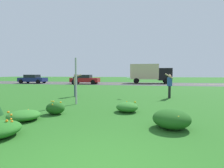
% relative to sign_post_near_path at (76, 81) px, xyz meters
% --- Properties ---
extents(ground_plane, '(120.00, 120.00, 0.00)m').
position_rel_sign_post_near_path_xyz_m(ground_plane, '(2.78, 6.33, -1.27)').
color(ground_plane, '#26601E').
extents(highway_strip, '(120.00, 7.98, 0.01)m').
position_rel_sign_post_near_path_xyz_m(highway_strip, '(2.78, 19.18, -1.27)').
color(highway_strip, '#424244').
rests_on(highway_strip, ground).
extents(highway_center_stripe, '(120.00, 0.16, 0.00)m').
position_rel_sign_post_near_path_xyz_m(highway_center_stripe, '(2.78, 19.18, -1.27)').
color(highway_center_stripe, yellow).
rests_on(highway_center_stripe, ground).
extents(daylily_clump_mid_right, '(0.78, 0.70, 0.55)m').
position_rel_sign_post_near_path_xyz_m(daylily_clump_mid_right, '(0.05, -2.42, -1.02)').
color(daylily_clump_mid_right, '#1E5619').
rests_on(daylily_clump_mid_right, ground).
extents(daylily_clump_mid_center, '(1.14, 1.16, 0.41)m').
position_rel_sign_post_near_path_xyz_m(daylily_clump_mid_center, '(-0.62, -3.50, -1.10)').
color(daylily_clump_mid_center, '#2D7526').
rests_on(daylily_clump_mid_center, ground).
extents(daylily_clump_front_left, '(0.97, 0.97, 0.46)m').
position_rel_sign_post_near_path_xyz_m(daylily_clump_front_left, '(2.96, -1.44, -1.06)').
color(daylily_clump_front_left, '#2D7526').
rests_on(daylily_clump_front_left, ground).
extents(daylily_clump_front_center, '(1.16, 1.16, 0.59)m').
position_rel_sign_post_near_path_xyz_m(daylily_clump_front_center, '(4.54, -3.49, -0.98)').
color(daylily_clump_front_center, '#1E5619').
rests_on(daylily_clump_front_center, ground).
extents(sign_post_near_path, '(0.07, 0.10, 2.55)m').
position_rel_sign_post_near_path_xyz_m(sign_post_near_path, '(0.00, 0.00, 0.00)').
color(sign_post_near_path, '#93969B').
rests_on(sign_post_near_path, ground).
extents(person_thrower_dark_shirt, '(0.57, 0.51, 1.66)m').
position_rel_sign_post_near_path_xyz_m(person_thrower_dark_shirt, '(-1.27, 3.03, -0.28)').
color(person_thrower_dark_shirt, '#232328').
rests_on(person_thrower_dark_shirt, ground).
extents(person_catcher_blue_shirt, '(0.52, 0.50, 1.71)m').
position_rel_sign_post_near_path_xyz_m(person_catcher_blue_shirt, '(5.42, 3.38, -0.30)').
color(person_catcher_blue_shirt, '#2D4C9E').
rests_on(person_catcher_blue_shirt, ground).
extents(frisbee_pale_blue, '(0.27, 0.27, 0.04)m').
position_rel_sign_post_near_path_xyz_m(frisbee_pale_blue, '(2.64, 3.24, 0.10)').
color(frisbee_pale_blue, '#ADD6E5').
extents(car_navy_leftmost, '(4.50, 2.00, 1.45)m').
position_rel_sign_post_near_path_xyz_m(car_navy_leftmost, '(-14.72, 17.38, -0.53)').
color(car_navy_leftmost, navy).
rests_on(car_navy_leftmost, ground).
extents(car_red_center_left, '(4.50, 2.00, 1.45)m').
position_rel_sign_post_near_path_xyz_m(car_red_center_left, '(-5.52, 17.38, -0.53)').
color(car_red_center_left, maroon).
rests_on(car_red_center_left, ground).
extents(box_truck_black, '(6.70, 2.46, 3.20)m').
position_rel_sign_post_near_path_xyz_m(box_truck_black, '(4.63, 20.97, 0.53)').
color(box_truck_black, black).
rests_on(box_truck_black, ground).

